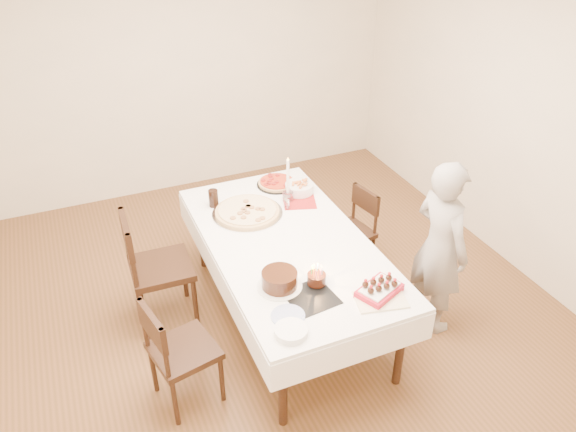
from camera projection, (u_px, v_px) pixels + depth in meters
name	position (u px, v px, depth m)	size (l,w,h in m)	color
floor	(280.00, 315.00, 4.62)	(5.00, 5.00, 0.00)	brown
wall_back	(187.00, 68.00, 5.84)	(4.50, 0.04, 2.70)	beige
wall_right	(529.00, 120.00, 4.65)	(0.04, 5.00, 2.70)	beige
dining_table	(288.00, 280.00, 4.42)	(1.14, 2.14, 0.75)	white
chair_right_savory	(349.00, 233.00, 4.96)	(0.40, 0.40, 0.78)	black
chair_left_savory	(161.00, 268.00, 4.36)	(0.51, 0.51, 0.99)	black
chair_left_dessert	(184.00, 350.00, 3.71)	(0.44, 0.44, 0.86)	black
person	(440.00, 247.00, 4.21)	(0.52, 0.34, 1.43)	#9D9794
pizza_white	(247.00, 212.00, 4.54)	(0.57, 0.57, 0.04)	beige
pizza_pepperoni	(277.00, 183.00, 4.94)	(0.35, 0.35, 0.04)	red
red_placemat	(299.00, 201.00, 4.72)	(0.27, 0.27, 0.01)	#B21E1E
pasta_bowl	(299.00, 188.00, 4.81)	(0.24, 0.24, 0.08)	white
taper_candle	(288.00, 179.00, 4.62)	(0.09, 0.09, 0.41)	white
shaker_pair	(288.00, 205.00, 4.59)	(0.08, 0.08, 0.09)	white
cola_glass	(213.00, 198.00, 4.61)	(0.08, 0.08, 0.15)	black
layer_cake	(280.00, 280.00, 3.73)	(0.31, 0.31, 0.12)	black
cake_board	(311.00, 298.00, 3.67)	(0.31, 0.31, 0.01)	black
birthday_cake	(317.00, 275.00, 3.75)	(0.13, 0.13, 0.14)	#3B1A10
strawberry_box	(379.00, 290.00, 3.69)	(0.30, 0.20, 0.07)	#A51226
box_lid	(380.00, 300.00, 3.65)	(0.33, 0.22, 0.03)	beige
plate_stack	(291.00, 331.00, 3.38)	(0.21, 0.21, 0.04)	white
china_plate	(288.00, 316.00, 3.52)	(0.22, 0.22, 0.01)	white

